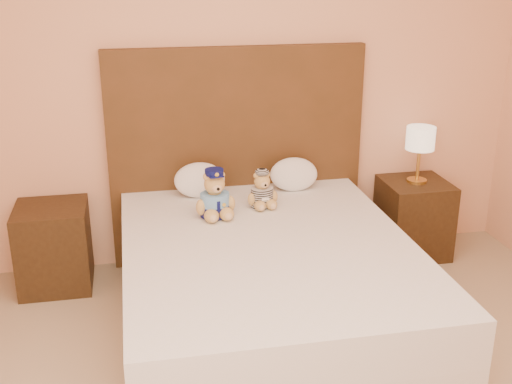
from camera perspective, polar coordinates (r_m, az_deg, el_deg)
The scene contains 10 objects.
room_walls at distance 2.54m, azimuth 5.06°, elevation 14.81°, with size 4.04×4.52×2.72m.
bed at distance 3.70m, azimuth 1.10°, elevation -8.40°, with size 1.60×2.00×0.55m.
headboard at distance 4.43m, azimuth -1.67°, elevation 3.17°, with size 1.75×0.08×1.50m, color #4F2F17.
nightstand_left at distance 4.38m, azimuth -17.51°, elevation -4.66°, with size 0.45×0.45×0.55m, color #352411.
nightstand_right at distance 4.77m, azimuth 13.81°, elevation -2.24°, with size 0.45×0.45×0.55m, color #352411.
lamp at distance 4.59m, azimuth 14.40°, elevation 4.40°, with size 0.20×0.20×0.40m.
teddy_police at distance 3.89m, azimuth -3.70°, elevation -0.12°, with size 0.26×0.25×0.30m, color #A97E42, non-canonical shape.
teddy_prisoner at distance 4.04m, azimuth 0.54°, elevation 0.26°, with size 0.21×0.20×0.23m, color #A97E42, non-canonical shape.
pillow_left at distance 4.25m, azimuth -5.04°, elevation 1.21°, with size 0.34×0.22×0.24m, color white.
pillow_right at distance 4.36m, azimuth 3.39°, elevation 1.72°, with size 0.33×0.21×0.23m, color white.
Camera 1 is at (-0.71, -1.97, 2.04)m, focal length 45.00 mm.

